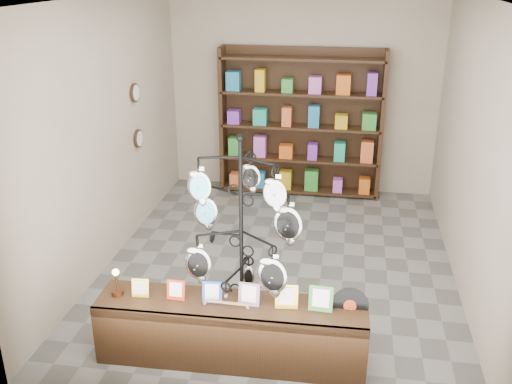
{
  "coord_description": "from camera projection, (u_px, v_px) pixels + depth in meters",
  "views": [
    {
      "loc": [
        0.72,
        -5.96,
        3.32
      ],
      "look_at": [
        -0.12,
        -1.0,
        1.29
      ],
      "focal_mm": 40.0,
      "sensor_mm": 36.0,
      "label": 1
    }
  ],
  "objects": [
    {
      "name": "display_tree",
      "position": [
        241.0,
        231.0,
        4.87
      ],
      "size": [
        1.05,
        0.95,
        2.05
      ],
      "rotation": [
        0.0,
        0.0,
        -0.12
      ],
      "color": "black",
      "rests_on": "ground"
    },
    {
      "name": "back_shelving",
      "position": [
        300.0,
        128.0,
        8.52
      ],
      "size": [
        2.42,
        0.36,
        2.2
      ],
      "color": "black",
      "rests_on": "ground"
    },
    {
      "name": "ground",
      "position": [
        280.0,
        262.0,
        6.8
      ],
      "size": [
        5.0,
        5.0,
        0.0
      ],
      "primitive_type": "plane",
      "color": "slate",
      "rests_on": "ground"
    },
    {
      "name": "front_shelf",
      "position": [
        231.0,
        331.0,
        5.04
      ],
      "size": [
        2.37,
        0.55,
        0.84
      ],
      "rotation": [
        0.0,
        0.0,
        0.03
      ],
      "color": "black",
      "rests_on": "ground"
    },
    {
      "name": "room_envelope",
      "position": [
        282.0,
        110.0,
        6.11
      ],
      "size": [
        5.0,
        5.0,
        5.0
      ],
      "color": "#B6A692",
      "rests_on": "ground"
    },
    {
      "name": "wall_clocks",
      "position": [
        137.0,
        116.0,
        7.28
      ],
      "size": [
        0.03,
        0.24,
        0.84
      ],
      "color": "black",
      "rests_on": "ground"
    }
  ]
}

